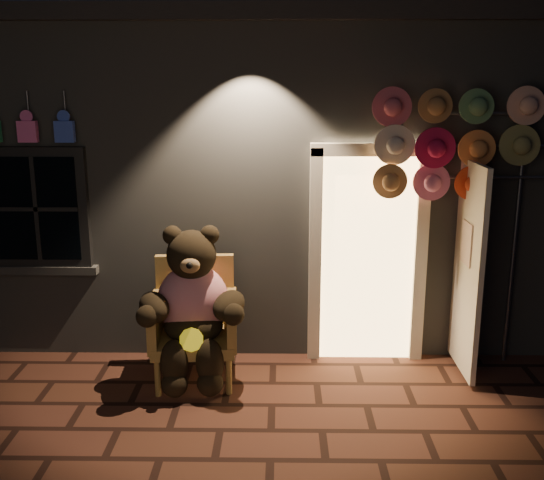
{
  "coord_description": "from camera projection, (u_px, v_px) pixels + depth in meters",
  "views": [
    {
      "loc": [
        0.49,
        -4.64,
        2.77
      ],
      "look_at": [
        0.41,
        1.0,
        1.35
      ],
      "focal_mm": 42.0,
      "sensor_mm": 36.0,
      "label": 1
    }
  ],
  "objects": [
    {
      "name": "shop_building",
      "position": [
        245.0,
        159.0,
        8.63
      ],
      "size": [
        7.3,
        5.95,
        3.51
      ],
      "color": "slate",
      "rests_on": "ground"
    },
    {
      "name": "hat_rack",
      "position": [
        453.0,
        146.0,
        5.86
      ],
      "size": [
        1.73,
        0.22,
        2.69
      ],
      "color": "#59595E",
      "rests_on": "ground"
    },
    {
      "name": "ground",
      "position": [
        220.0,
        430.0,
        5.18
      ],
      "size": [
        60.0,
        60.0,
        0.0
      ],
      "primitive_type": "plane",
      "color": "#4C281D",
      "rests_on": "ground"
    },
    {
      "name": "teddy_bear",
      "position": [
        193.0,
        306.0,
        5.82
      ],
      "size": [
        1.06,
        0.85,
        1.47
      ],
      "rotation": [
        0.0,
        0.0,
        0.07
      ],
      "color": "red",
      "rests_on": "ground"
    },
    {
      "name": "wicker_armchair",
      "position": [
        195.0,
        320.0,
        6.01
      ],
      "size": [
        0.83,
        0.76,
        1.14
      ],
      "rotation": [
        0.0,
        0.0,
        0.07
      ],
      "color": "#B38645",
      "rests_on": "ground"
    }
  ]
}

